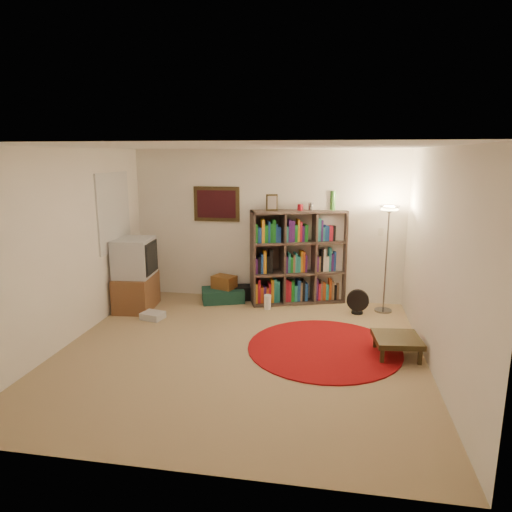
# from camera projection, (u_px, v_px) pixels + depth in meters

# --- Properties ---
(room) EXTENTS (4.54, 4.54, 2.54)m
(room) POSITION_uv_depth(u_px,v_px,m) (236.00, 252.00, 5.49)
(room) COLOR #9C805B
(room) RESTS_ON ground
(bookshelf) EXTENTS (1.59, 0.90, 1.84)m
(bookshelf) POSITION_uv_depth(u_px,v_px,m) (296.00, 258.00, 7.50)
(bookshelf) COLOR #40312B
(bookshelf) RESTS_ON ground
(floor_lamp) EXTENTS (0.38, 0.38, 1.67)m
(floor_lamp) POSITION_uv_depth(u_px,v_px,m) (388.00, 224.00, 6.88)
(floor_lamp) COLOR gray
(floor_lamp) RESTS_ON ground
(floor_fan) EXTENTS (0.34, 0.19, 0.39)m
(floor_fan) POSITION_uv_depth(u_px,v_px,m) (358.00, 302.00, 7.03)
(floor_fan) COLOR black
(floor_fan) RESTS_ON ground
(tv_stand) EXTENTS (0.61, 0.82, 1.14)m
(tv_stand) POSITION_uv_depth(u_px,v_px,m) (136.00, 275.00, 7.20)
(tv_stand) COLOR brown
(tv_stand) RESTS_ON ground
(dvd_box) EXTENTS (0.36, 0.32, 0.10)m
(dvd_box) POSITION_uv_depth(u_px,v_px,m) (153.00, 316.00, 6.84)
(dvd_box) COLOR silver
(dvd_box) RESTS_ON ground
(suitcase) EXTENTS (0.79, 0.65, 0.22)m
(suitcase) POSITION_uv_depth(u_px,v_px,m) (223.00, 295.00, 7.64)
(suitcase) COLOR #14392E
(suitcase) RESTS_ON ground
(wicker_basket) EXTENTS (0.44, 0.38, 0.21)m
(wicker_basket) POSITION_uv_depth(u_px,v_px,m) (224.00, 282.00, 7.63)
(wicker_basket) COLOR brown
(wicker_basket) RESTS_ON suitcase
(duffel_bag) EXTENTS (0.42, 0.38, 0.23)m
(duffel_bag) POSITION_uv_depth(u_px,v_px,m) (243.00, 292.00, 7.76)
(duffel_bag) COLOR black
(duffel_bag) RESTS_ON ground
(paper_towel) EXTENTS (0.13, 0.13, 0.23)m
(paper_towel) POSITION_uv_depth(u_px,v_px,m) (268.00, 302.00, 7.26)
(paper_towel) COLOR white
(paper_towel) RESTS_ON ground
(red_rug) EXTENTS (1.94, 1.94, 0.02)m
(red_rug) POSITION_uv_depth(u_px,v_px,m) (324.00, 348.00, 5.79)
(red_rug) COLOR maroon
(red_rug) RESTS_ON ground
(side_table) EXTENTS (0.60, 0.60, 0.25)m
(side_table) POSITION_uv_depth(u_px,v_px,m) (397.00, 340.00, 5.54)
(side_table) COLOR black
(side_table) RESTS_ON ground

